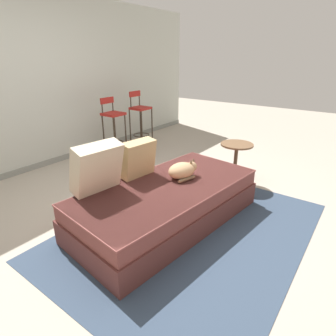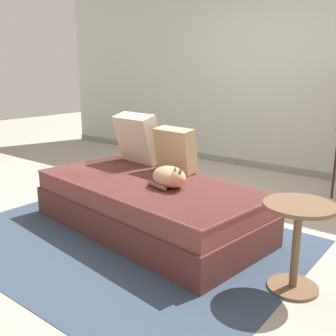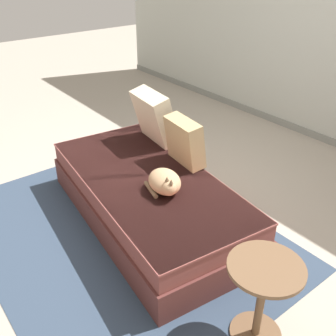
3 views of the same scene
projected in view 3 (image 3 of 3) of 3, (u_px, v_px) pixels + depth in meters
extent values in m
plane|color=#A89E8E|center=(183.00, 203.00, 3.70)|extent=(16.00, 16.00, 0.00)
cube|color=gray|center=(320.00, 137.00, 4.85)|extent=(8.00, 0.02, 0.09)
cube|color=#334256|center=(120.00, 232.00, 3.32)|extent=(2.77, 2.09, 0.01)
cube|color=brown|center=(148.00, 207.00, 3.42)|extent=(2.17, 1.23, 0.26)
cube|color=brown|center=(148.00, 186.00, 3.31)|extent=(2.13, 1.19, 0.17)
cube|color=brown|center=(147.00, 178.00, 3.27)|extent=(2.14, 1.20, 0.02)
cube|color=beige|center=(155.00, 117.00, 3.74)|extent=(0.51, 0.35, 0.51)
cube|color=tan|center=(184.00, 141.00, 3.38)|extent=(0.42, 0.25, 0.42)
ellipsoid|color=tan|center=(165.00, 181.00, 3.05)|extent=(0.37, 0.31, 0.17)
sphere|color=tan|center=(169.00, 189.00, 2.92)|extent=(0.11, 0.11, 0.11)
cone|color=brown|center=(167.00, 179.00, 2.90)|extent=(0.03, 0.03, 0.04)
cone|color=brown|center=(171.00, 182.00, 2.87)|extent=(0.03, 0.03, 0.04)
cylinder|color=brown|center=(151.00, 190.00, 3.06)|extent=(0.22, 0.09, 0.04)
cylinder|color=brown|center=(260.00, 304.00, 2.32)|extent=(0.05, 0.05, 0.55)
cylinder|color=brown|center=(255.00, 333.00, 2.45)|extent=(0.32, 0.32, 0.02)
cylinder|color=brown|center=(266.00, 268.00, 2.18)|extent=(0.44, 0.44, 0.02)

